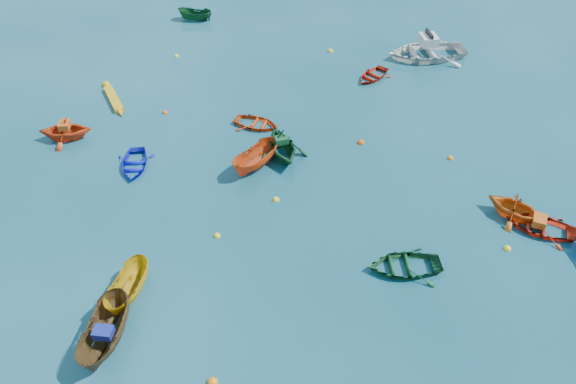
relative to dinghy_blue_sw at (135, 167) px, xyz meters
The scene contains 28 objects.
ground 7.66m from the dinghy_blue_sw, 14.38° to the right, with size 160.00×160.00×0.00m, color #0A3D4A.
dinghy_blue_sw is the anchor object (origin of this frame).
sampan_brown_mid 10.20m from the dinghy_blue_sw, 43.96° to the right, with size 1.31×3.47×1.34m, color brown.
dinghy_orange_w 4.68m from the dinghy_blue_sw, behind, with size 2.29×2.66×1.40m, color red.
sampan_yellow_mid 8.14m from the dinghy_blue_sw, 39.89° to the right, with size 1.10×2.92×1.13m, color gold.
dinghy_green_e 14.10m from the dinghy_blue_sw, 11.52° to the left, with size 2.19×3.06×0.64m, color #114924.
dinghy_red_nw 6.94m from the dinghy_blue_sw, 70.12° to the left, with size 1.82×2.54×0.53m, color #BE3D0F.
sampan_orange_n 6.11m from the dinghy_blue_sw, 39.40° to the left, with size 1.17×3.10×1.20m, color #D34613.
dinghy_green_n 7.44m from the dinghy_blue_sw, 46.35° to the left, with size 2.60×3.01×1.59m, color #0F411F.
dinghy_red_ne 19.30m from the dinghy_blue_sw, 26.57° to the left, with size 2.11×2.95×0.61m, color red.
dinghy_red_far 15.52m from the dinghy_blue_sw, 73.44° to the left, with size 1.79×2.50×0.52m, color #B8220F.
dinghy_orange_far 18.26m from the dinghy_blue_sw, 28.26° to the left, with size 2.24×2.60×1.37m, color #CC5A13.
sampan_green_far 16.77m from the dinghy_blue_sw, 126.15° to the left, with size 0.93×2.46×0.95m, color #104720.
kayak_yellow 6.52m from the dinghy_blue_sw, 151.47° to the left, with size 0.50×3.46×0.34m, color gold, non-canonical shape.
motorboat_white 20.10m from the dinghy_blue_sw, 73.71° to the left, with size 3.62×5.06×1.65m, color silver.
tarp_blue_a 10.38m from the dinghy_blue_sw, 44.14° to the right, with size 0.68×0.51×0.33m, color navy.
tarp_orange_a 4.72m from the dinghy_blue_sw, behind, with size 0.71×0.54×0.34m, color #CB4E14.
tarp_green_b 7.48m from the dinghy_blue_sw, 47.11° to the left, with size 0.66×0.50×0.32m, color #134F28.
tarp_orange_b 19.21m from the dinghy_blue_sw, 26.61° to the left, with size 0.73×0.55×0.35m, color #C75314.
buoy_ye_a 6.63m from the dinghy_blue_sw, ahead, with size 0.31×0.31×0.31m, color yellow.
buoy_or_b 12.80m from the dinghy_blue_sw, 27.03° to the right, with size 0.39×0.39×0.39m, color orange.
buoy_ye_b 11.37m from the dinghy_blue_sw, 127.44° to the left, with size 0.30×0.30×0.30m, color yellow.
buoy_or_c 4.87m from the dinghy_blue_sw, 120.93° to the left, with size 0.31×0.31×0.31m, color #E4580C.
buoy_ye_c 7.54m from the dinghy_blue_sw, 20.55° to the left, with size 0.33×0.33×0.33m, color yellow.
buoy_or_d 15.99m from the dinghy_blue_sw, 41.93° to the left, with size 0.31×0.31×0.31m, color orange.
buoy_ye_d 15.97m from the dinghy_blue_sw, 88.49° to the left, with size 0.37×0.37×0.37m, color yellow.
buoy_or_e 11.71m from the dinghy_blue_sw, 49.31° to the left, with size 0.39×0.39×0.39m, color #E4540C.
buoy_ye_e 17.94m from the dinghy_blue_sw, 21.59° to the left, with size 0.33×0.33×0.33m, color yellow.
Camera 1 is at (12.37, -9.96, 17.82)m, focal length 35.00 mm.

